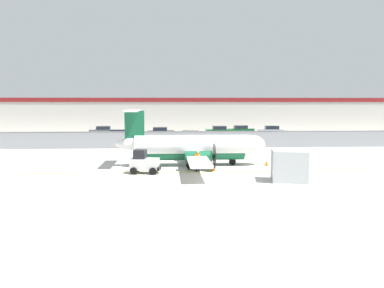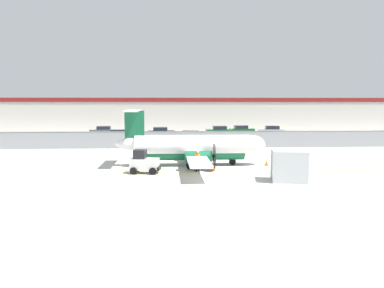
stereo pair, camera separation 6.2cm
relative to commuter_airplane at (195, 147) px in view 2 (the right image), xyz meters
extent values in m
plane|color=#BCB7AD|center=(0.75, -5.24, -1.60)|extent=(140.00, 140.00, 0.00)
cube|color=yellow|center=(0.75, -3.24, -1.60)|extent=(84.00, 0.20, 0.01)
cube|color=gray|center=(0.75, 12.76, -0.60)|extent=(98.00, 0.04, 2.00)
cylinder|color=slate|center=(0.75, 12.76, 0.45)|extent=(98.00, 0.10, 0.10)
cube|color=#38383A|center=(0.75, 24.26, -1.54)|extent=(98.00, 17.00, 0.12)
cube|color=beige|center=(0.75, 42.76, 1.65)|extent=(91.00, 8.00, 6.50)
cube|color=maroon|center=(0.75, 38.76, 4.50)|extent=(91.00, 0.20, 0.80)
cylinder|color=white|center=(-0.23, 0.00, 0.15)|extent=(10.16, 2.01, 1.90)
ellipsoid|color=white|center=(5.10, 0.06, 0.15)|extent=(2.36, 1.83, 1.80)
ellipsoid|color=white|center=(-5.56, -0.06, 0.35)|extent=(2.87, 1.08, 1.05)
cylinder|color=#145938|center=(-0.23, 0.00, -0.37)|extent=(9.12, 1.58, 1.48)
cube|color=white|center=(-0.13, 0.00, -0.42)|extent=(1.77, 16.02, 0.18)
cylinder|color=#145938|center=(0.04, 2.60, -0.42)|extent=(2.21, 0.92, 0.90)
cone|color=black|center=(1.19, 2.61, -0.42)|extent=(0.45, 0.44, 0.44)
cylinder|color=#262626|center=(1.34, 2.61, -0.42)|extent=(0.06, 2.10, 2.10)
cylinder|color=#145938|center=(0.10, -2.60, -0.42)|extent=(2.21, 0.92, 0.90)
cone|color=black|center=(1.25, -2.59, -0.42)|extent=(0.45, 0.44, 0.44)
cylinder|color=#262626|center=(1.40, -2.58, -0.42)|extent=(0.06, 2.10, 2.10)
cube|color=#145938|center=(-5.30, -0.06, 1.70)|extent=(1.70, 0.20, 3.10)
cube|color=white|center=(-5.43, -0.06, 3.25)|extent=(1.15, 4.81, 0.14)
cylinder|color=#59595B|center=(3.35, 0.04, -0.81)|extent=(0.14, 0.14, 0.97)
cylinder|color=black|center=(3.35, 0.04, -1.30)|extent=(0.60, 0.23, 0.60)
cylinder|color=#59595B|center=(-0.55, 2.20, -0.77)|extent=(0.14, 0.14, 0.90)
cylinder|color=black|center=(-0.55, 2.20, -1.22)|extent=(0.76, 0.23, 0.76)
cylinder|color=#59595B|center=(-0.51, -2.22, -0.77)|extent=(0.14, 0.14, 0.90)
cylinder|color=black|center=(-0.51, -2.22, -1.22)|extent=(0.76, 0.23, 0.76)
cube|color=silver|center=(-4.21, -3.55, -0.87)|extent=(2.33, 1.40, 0.90)
cube|color=black|center=(-4.56, -3.50, -0.07)|extent=(1.03, 1.12, 0.70)
cube|color=black|center=(-3.08, -3.72, -1.17)|extent=(0.32, 1.11, 0.30)
cylinder|color=black|center=(-3.39, -3.07, -1.32)|extent=(0.58, 0.26, 0.56)
cylinder|color=black|center=(-3.56, -4.25, -1.32)|extent=(0.58, 0.26, 0.56)
cylinder|color=black|center=(-4.87, -2.85, -1.32)|extent=(0.58, 0.26, 0.56)
cylinder|color=black|center=(-5.04, -4.04, -1.32)|extent=(0.58, 0.26, 0.56)
cylinder|color=#191E4C|center=(-0.07, -3.01, -1.18)|extent=(0.20, 0.20, 0.85)
cylinder|color=#191E4C|center=(0.13, -2.96, -1.18)|extent=(0.20, 0.20, 0.85)
cylinder|color=orange|center=(0.03, -2.99, -0.45)|extent=(0.42, 0.42, 0.60)
cylinder|color=orange|center=(-0.18, -3.05, -0.42)|extent=(0.12, 0.12, 0.55)
cylinder|color=orange|center=(0.24, -2.93, -0.42)|extent=(0.12, 0.12, 0.55)
sphere|color=tan|center=(0.03, -2.99, -0.01)|extent=(0.22, 0.22, 0.22)
cube|color=#B7BCC1|center=(6.22, -7.08, -0.50)|extent=(2.70, 2.38, 2.20)
cube|color=#333338|center=(6.22, -7.08, -0.50)|extent=(2.42, 0.49, 2.20)
cube|color=orange|center=(6.30, -0.52, -1.58)|extent=(0.36, 0.36, 0.04)
cone|color=orange|center=(6.30, -0.52, -1.26)|extent=(0.28, 0.28, 0.60)
cylinder|color=white|center=(6.30, -0.52, -1.18)|extent=(0.17, 0.17, 0.08)
cube|color=orange|center=(3.67, 2.66, -1.58)|extent=(0.36, 0.36, 0.04)
cone|color=orange|center=(3.67, 2.66, -1.26)|extent=(0.28, 0.28, 0.60)
cylinder|color=white|center=(3.67, 2.66, -1.18)|extent=(0.17, 0.17, 0.08)
cube|color=orange|center=(1.31, -2.72, -1.58)|extent=(0.36, 0.36, 0.04)
cone|color=orange|center=(1.31, -2.72, -1.26)|extent=(0.28, 0.28, 0.60)
cylinder|color=white|center=(1.31, -2.72, -1.18)|extent=(0.17, 0.17, 0.08)
cube|color=slate|center=(-13.50, 29.79, -0.86)|extent=(4.28, 1.90, 0.80)
cube|color=#262D38|center=(-13.35, 29.80, -0.18)|extent=(2.27, 1.67, 0.56)
cylinder|color=black|center=(-14.86, 28.82, -1.18)|extent=(0.61, 0.23, 0.60)
cylinder|color=black|center=(-14.95, 30.62, -1.18)|extent=(0.61, 0.23, 0.60)
cylinder|color=black|center=(-12.06, 28.96, -1.18)|extent=(0.61, 0.23, 0.60)
cylinder|color=black|center=(-12.15, 30.76, -1.18)|extent=(0.61, 0.23, 0.60)
cube|color=slate|center=(-9.86, 21.54, -0.86)|extent=(4.25, 1.84, 0.80)
cube|color=#262D38|center=(-9.72, 21.54, -0.18)|extent=(2.25, 1.63, 0.56)
cylinder|color=black|center=(-11.29, 20.69, -1.18)|extent=(0.61, 0.22, 0.60)
cylinder|color=black|center=(-11.23, 22.49, -1.18)|extent=(0.61, 0.22, 0.60)
cylinder|color=black|center=(-8.50, 20.60, -1.18)|extent=(0.61, 0.22, 0.60)
cylinder|color=black|center=(-8.44, 22.40, -1.18)|extent=(0.61, 0.22, 0.60)
cube|color=black|center=(-3.78, 26.63, -0.86)|extent=(4.30, 1.95, 0.80)
cube|color=#262D38|center=(-3.93, 26.62, -0.18)|extent=(2.29, 1.69, 0.56)
cylinder|color=black|center=(-2.44, 27.61, -1.18)|extent=(0.61, 0.24, 0.60)
cylinder|color=black|center=(-2.33, 25.82, -1.18)|extent=(0.61, 0.24, 0.60)
cylinder|color=black|center=(-5.23, 27.44, -1.18)|extent=(0.61, 0.24, 0.60)
cylinder|color=black|center=(-5.12, 25.65, -1.18)|extent=(0.61, 0.24, 0.60)
cube|color=slate|center=(0.38, 18.98, -0.86)|extent=(4.39, 2.24, 0.80)
cube|color=#262D38|center=(0.53, 18.96, -0.18)|extent=(2.39, 1.84, 0.56)
cylinder|color=black|center=(-1.12, 18.27, -1.18)|extent=(0.62, 0.28, 0.60)
cylinder|color=black|center=(-0.89, 20.05, -1.18)|extent=(0.62, 0.28, 0.60)
cylinder|color=black|center=(1.65, 17.90, -1.18)|extent=(0.62, 0.28, 0.60)
cylinder|color=black|center=(1.89, 19.68, -1.18)|extent=(0.62, 0.28, 0.60)
cube|color=#19662D|center=(5.73, 29.09, -0.86)|extent=(4.22, 1.75, 0.80)
cube|color=#262D38|center=(5.88, 29.10, -0.18)|extent=(2.22, 1.59, 0.56)
cylinder|color=black|center=(4.34, 28.18, -1.18)|extent=(0.60, 0.21, 0.60)
cylinder|color=black|center=(4.32, 29.98, -1.18)|extent=(0.60, 0.21, 0.60)
cylinder|color=black|center=(7.14, 28.21, -1.18)|extent=(0.60, 0.21, 0.60)
cylinder|color=black|center=(7.12, 30.01, -1.18)|extent=(0.60, 0.21, 0.60)
cube|color=#19662D|center=(9.90, 30.65, -0.86)|extent=(4.24, 1.81, 0.80)
cube|color=#262D38|center=(9.75, 30.65, -0.18)|extent=(2.24, 1.62, 0.56)
cylinder|color=black|center=(11.27, 31.59, -1.18)|extent=(0.61, 0.22, 0.60)
cylinder|color=black|center=(11.32, 29.79, -1.18)|extent=(0.61, 0.22, 0.60)
cylinder|color=black|center=(8.48, 31.51, -1.18)|extent=(0.61, 0.22, 0.60)
cylinder|color=black|center=(8.52, 29.71, -1.18)|extent=(0.61, 0.22, 0.60)
cube|color=silver|center=(14.61, 29.09, -0.86)|extent=(4.35, 2.11, 0.80)
cube|color=#262D38|center=(14.76, 29.07, -0.18)|extent=(2.34, 1.77, 0.56)
cylinder|color=black|center=(13.13, 28.33, -1.18)|extent=(0.62, 0.26, 0.60)
cylinder|color=black|center=(13.31, 30.12, -1.18)|extent=(0.62, 0.26, 0.60)
cylinder|color=black|center=(15.92, 28.05, -1.18)|extent=(0.62, 0.26, 0.60)
cylinder|color=black|center=(16.10, 29.84, -1.18)|extent=(0.62, 0.26, 0.60)
camera|label=1|loc=(-2.08, -32.76, 3.93)|focal=35.00mm
camera|label=2|loc=(-2.02, -32.77, 3.93)|focal=35.00mm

